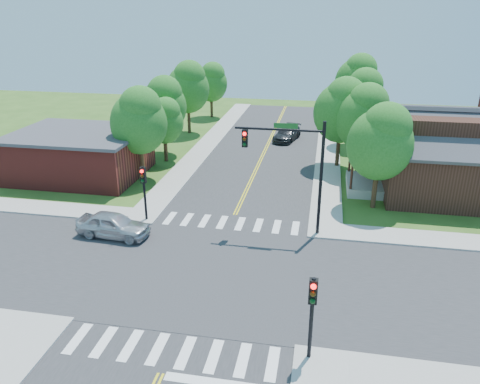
% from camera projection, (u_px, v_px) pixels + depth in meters
% --- Properties ---
extents(ground, '(100.00, 100.00, 0.00)m').
position_uv_depth(ground, '(208.00, 273.00, 24.99)').
color(ground, '#32551A').
rests_on(ground, ground).
extents(road_ns, '(10.00, 90.00, 0.04)m').
position_uv_depth(road_ns, '(208.00, 273.00, 24.99)').
color(road_ns, '#2D2D30').
rests_on(road_ns, ground).
extents(road_ew, '(90.00, 10.00, 0.04)m').
position_uv_depth(road_ew, '(208.00, 273.00, 24.98)').
color(road_ew, '#2D2D30').
rests_on(road_ew, ground).
extents(intersection_patch, '(10.20, 10.20, 0.06)m').
position_uv_depth(intersection_patch, '(208.00, 273.00, 24.99)').
color(intersection_patch, '#2D2D30').
rests_on(intersection_patch, ground).
extents(sidewalk_ne, '(40.00, 40.00, 0.14)m').
position_uv_depth(sidewalk_ne, '(452.00, 186.00, 36.74)').
color(sidewalk_ne, '#9E9B93').
rests_on(sidewalk_ne, ground).
extents(sidewalk_nw, '(40.00, 40.00, 0.14)m').
position_uv_depth(sidewalk_nw, '(80.00, 163.00, 42.07)').
color(sidewalk_nw, '#9E9B93').
rests_on(sidewalk_nw, ground).
extents(crosswalk_north, '(8.85, 2.00, 0.01)m').
position_uv_depth(crosswalk_north, '(231.00, 223.00, 30.64)').
color(crosswalk_north, white).
rests_on(crosswalk_north, ground).
extents(crosswalk_south, '(8.85, 2.00, 0.01)m').
position_uv_depth(crosswalk_south, '(171.00, 351.00, 19.32)').
color(crosswalk_south, white).
rests_on(crosswalk_south, ground).
extents(centerline, '(0.30, 90.00, 0.01)m').
position_uv_depth(centerline, '(208.00, 272.00, 24.98)').
color(centerline, yellow).
rests_on(centerline, ground).
extents(signal_mast_ne, '(5.30, 0.42, 7.20)m').
position_uv_depth(signal_mast_ne, '(293.00, 159.00, 27.63)').
color(signal_mast_ne, black).
rests_on(signal_mast_ne, ground).
extents(signal_pole_se, '(0.34, 0.42, 3.80)m').
position_uv_depth(signal_pole_se, '(312.00, 304.00, 17.93)').
color(signal_pole_se, black).
rests_on(signal_pole_se, ground).
extents(signal_pole_nw, '(0.34, 0.42, 3.80)m').
position_uv_depth(signal_pole_nw, '(144.00, 183.00, 30.04)').
color(signal_pole_nw, black).
rests_on(signal_pole_nw, ground).
extents(house_ne, '(13.05, 8.80, 7.11)m').
position_uv_depth(house_ne, '(455.00, 152.00, 34.20)').
color(house_ne, black).
rests_on(house_ne, ground).
extents(building_nw, '(10.40, 8.40, 3.73)m').
position_uv_depth(building_nw, '(80.00, 154.00, 38.74)').
color(building_nw, maroon).
rests_on(building_nw, ground).
extents(tree_e_a, '(4.43, 4.21, 7.53)m').
position_uv_depth(tree_e_a, '(382.00, 140.00, 31.24)').
color(tree_e_a, '#382314').
rests_on(tree_e_a, ground).
extents(tree_e_b, '(4.52, 4.29, 7.68)m').
position_uv_depth(tree_e_b, '(364.00, 115.00, 37.91)').
color(tree_e_b, '#382314').
rests_on(tree_e_b, ground).
extents(tree_e_c, '(4.61, 4.38, 7.83)m').
position_uv_depth(tree_e_c, '(362.00, 95.00, 45.67)').
color(tree_e_c, '#382314').
rests_on(tree_e_c, ground).
extents(tree_e_d, '(4.96, 4.72, 8.44)m').
position_uv_depth(tree_e_d, '(358.00, 79.00, 53.00)').
color(tree_e_d, '#382314').
rests_on(tree_e_d, ground).
extents(tree_w_a, '(4.50, 4.28, 7.65)m').
position_uv_depth(tree_w_a, '(139.00, 119.00, 36.66)').
color(tree_w_a, '#382314').
rests_on(tree_w_a, ground).
extents(tree_w_b, '(4.40, 4.18, 7.48)m').
position_uv_depth(tree_w_b, '(163.00, 103.00, 43.21)').
color(tree_w_b, '#382314').
rests_on(tree_w_b, ground).
extents(tree_w_c, '(4.69, 4.45, 7.97)m').
position_uv_depth(tree_w_c, '(188.00, 86.00, 50.46)').
color(tree_w_c, '#382314').
rests_on(tree_w_c, ground).
extents(tree_w_d, '(4.07, 3.87, 6.92)m').
position_uv_depth(tree_w_d, '(212.00, 81.00, 58.13)').
color(tree_w_d, '#382314').
rests_on(tree_w_d, ground).
extents(tree_house, '(4.66, 4.43, 7.92)m').
position_uv_depth(tree_house, '(342.00, 109.00, 39.45)').
color(tree_house, '#382314').
rests_on(tree_house, ground).
extents(tree_bldg, '(3.48, 3.31, 5.92)m').
position_uv_depth(tree_bldg, '(165.00, 120.00, 41.49)').
color(tree_bldg, '#382314').
rests_on(tree_bldg, ground).
extents(car_silver, '(2.57, 4.83, 1.54)m').
position_uv_depth(car_silver, '(113.00, 225.00, 28.64)').
color(car_silver, silver).
rests_on(car_silver, ground).
extents(car_dgrey, '(4.14, 5.67, 1.39)m').
position_uv_depth(car_dgrey, '(287.00, 134.00, 49.23)').
color(car_dgrey, '#27282B').
rests_on(car_dgrey, ground).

